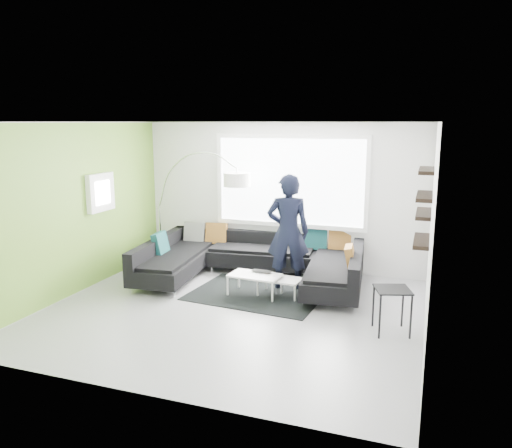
{
  "coord_description": "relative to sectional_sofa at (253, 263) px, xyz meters",
  "views": [
    {
      "loc": [
        2.69,
        -6.6,
        2.8
      ],
      "look_at": [
        0.06,
        0.9,
        1.17
      ],
      "focal_mm": 35.0,
      "sensor_mm": 36.0,
      "label": 1
    }
  ],
  "objects": [
    {
      "name": "ground",
      "position": [
        0.17,
        -1.4,
        -0.36
      ],
      "size": [
        5.5,
        5.5,
        0.0
      ],
      "primitive_type": "plane",
      "color": "gray",
      "rests_on": "ground"
    },
    {
      "name": "room_shell",
      "position": [
        0.21,
        -1.2,
        1.45
      ],
      "size": [
        5.54,
        5.04,
        2.82
      ],
      "color": "silver",
      "rests_on": "ground"
    },
    {
      "name": "sectional_sofa",
      "position": [
        0.0,
        0.0,
        0.0
      ],
      "size": [
        4.0,
        2.71,
        0.82
      ],
      "rotation": [
        0.0,
        0.0,
        0.1
      ],
      "color": "black",
      "rests_on": "ground"
    },
    {
      "name": "rug",
      "position": [
        0.29,
        -0.58,
        -0.35
      ],
      "size": [
        2.25,
        1.72,
        0.01
      ],
      "primitive_type": "cube",
      "rotation": [
        0.0,
        0.0,
        -0.09
      ],
      "color": "black",
      "rests_on": "ground"
    },
    {
      "name": "coffee_table",
      "position": [
        0.46,
        -0.57,
        -0.19
      ],
      "size": [
        1.11,
        0.7,
        0.35
      ],
      "primitive_type": "cube",
      "rotation": [
        0.0,
        0.0,
        -0.08
      ],
      "color": "white",
      "rests_on": "ground"
    },
    {
      "name": "arc_lamp",
      "position": [
        -2.26,
        0.72,
        0.77
      ],
      "size": [
        2.29,
        1.4,
        2.26
      ],
      "primitive_type": null,
      "rotation": [
        0.0,
        0.0,
        -0.23
      ],
      "color": "silver",
      "rests_on": "ground"
    },
    {
      "name": "side_table",
      "position": [
        2.49,
        -1.42,
        -0.05
      ],
      "size": [
        0.57,
        0.57,
        0.62
      ],
      "primitive_type": "cube",
      "rotation": [
        0.0,
        0.0,
        0.32
      ],
      "color": "black",
      "rests_on": "ground"
    },
    {
      "name": "person",
      "position": [
        0.67,
        -0.09,
        0.62
      ],
      "size": [
        0.95,
        0.82,
        1.97
      ],
      "primitive_type": "imported",
      "rotation": [
        0.0,
        0.0,
        3.4
      ],
      "color": "black",
      "rests_on": "ground"
    },
    {
      "name": "laptop",
      "position": [
        0.33,
        -0.51,
        0.0
      ],
      "size": [
        0.39,
        0.29,
        0.03
      ],
      "primitive_type": "imported",
      "rotation": [
        0.0,
        0.0,
        -0.1
      ],
      "color": "black",
      "rests_on": "coffee_table"
    }
  ]
}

